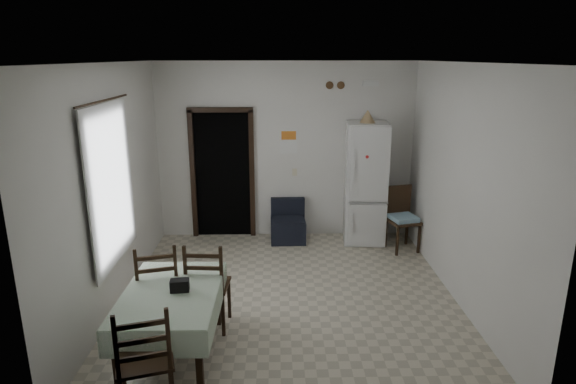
# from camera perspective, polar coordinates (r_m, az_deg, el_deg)

# --- Properties ---
(ground) EXTENTS (4.50, 4.50, 0.00)m
(ground) POSITION_cam_1_polar(r_m,az_deg,el_deg) (6.31, 0.10, -12.26)
(ground) COLOR #B9B097
(ground) RESTS_ON ground
(ceiling) EXTENTS (4.20, 4.50, 0.02)m
(ceiling) POSITION_cam_1_polar(r_m,az_deg,el_deg) (5.56, 0.12, 15.12)
(ceiling) COLOR white
(ceiling) RESTS_ON ground
(wall_back) EXTENTS (4.20, 0.02, 2.90)m
(wall_back) POSITION_cam_1_polar(r_m,az_deg,el_deg) (7.96, -0.28, 4.83)
(wall_back) COLOR silver
(wall_back) RESTS_ON ground
(wall_front) EXTENTS (4.20, 0.02, 2.90)m
(wall_front) POSITION_cam_1_polar(r_m,az_deg,el_deg) (3.65, 0.98, -8.79)
(wall_front) COLOR silver
(wall_front) RESTS_ON ground
(wall_left) EXTENTS (0.02, 4.50, 2.90)m
(wall_left) POSITION_cam_1_polar(r_m,az_deg,el_deg) (6.09, -20.05, 0.41)
(wall_left) COLOR silver
(wall_left) RESTS_ON ground
(wall_right) EXTENTS (0.02, 4.50, 2.90)m
(wall_right) POSITION_cam_1_polar(r_m,az_deg,el_deg) (6.18, 19.96, 0.64)
(wall_right) COLOR silver
(wall_right) RESTS_ON ground
(doorway) EXTENTS (1.06, 0.52, 2.22)m
(doorway) POSITION_cam_1_polar(r_m,az_deg,el_deg) (8.29, -7.59, 2.38)
(doorway) COLOR black
(doorway) RESTS_ON ground
(window_recess) EXTENTS (0.10, 1.20, 1.60)m
(window_recess) POSITION_cam_1_polar(r_m,az_deg,el_deg) (5.90, -21.20, 0.82)
(window_recess) COLOR silver
(window_recess) RESTS_ON ground
(curtain) EXTENTS (0.02, 1.45, 1.85)m
(curtain) POSITION_cam_1_polar(r_m,az_deg,el_deg) (5.86, -20.19, 0.83)
(curtain) COLOR beige
(curtain) RESTS_ON ground
(curtain_rod) EXTENTS (0.02, 1.60, 0.02)m
(curtain_rod) POSITION_cam_1_polar(r_m,az_deg,el_deg) (5.71, -21.01, 10.09)
(curtain_rod) COLOR black
(curtain_rod) RESTS_ON ground
(calendar) EXTENTS (0.28, 0.02, 0.40)m
(calendar) POSITION_cam_1_polar(r_m,az_deg,el_deg) (7.92, 0.08, 6.02)
(calendar) COLOR white
(calendar) RESTS_ON ground
(calendar_image) EXTENTS (0.24, 0.01, 0.14)m
(calendar_image) POSITION_cam_1_polar(r_m,az_deg,el_deg) (7.90, 0.08, 6.73)
(calendar_image) COLOR orange
(calendar_image) RESTS_ON ground
(light_switch) EXTENTS (0.08, 0.02, 0.12)m
(light_switch) POSITION_cam_1_polar(r_m,az_deg,el_deg) (8.03, 0.79, 2.36)
(light_switch) COLOR beige
(light_switch) RESTS_ON ground
(vent_left) EXTENTS (0.12, 0.03, 0.12)m
(vent_left) POSITION_cam_1_polar(r_m,az_deg,el_deg) (7.85, 4.95, 12.49)
(vent_left) COLOR #523820
(vent_left) RESTS_ON ground
(vent_right) EXTENTS (0.12, 0.03, 0.12)m
(vent_right) POSITION_cam_1_polar(r_m,az_deg,el_deg) (7.88, 6.28, 12.47)
(vent_right) COLOR #523820
(vent_right) RESTS_ON ground
(emergency_light) EXTENTS (0.25, 0.07, 0.09)m
(emergency_light) POSITION_cam_1_polar(r_m,az_deg,el_deg) (7.92, 9.76, 12.58)
(emergency_light) COLOR white
(emergency_light) RESTS_ON ground
(fridge) EXTENTS (0.69, 0.69, 1.97)m
(fridge) POSITION_cam_1_polar(r_m,az_deg,el_deg) (7.88, 9.12, 1.04)
(fridge) COLOR silver
(fridge) RESTS_ON ground
(tan_cone) EXTENTS (0.27, 0.27, 0.20)m
(tan_cone) POSITION_cam_1_polar(r_m,az_deg,el_deg) (7.64, 9.42, 8.85)
(tan_cone) COLOR tan
(tan_cone) RESTS_ON fridge
(navy_seat) EXTENTS (0.58, 0.56, 0.68)m
(navy_seat) POSITION_cam_1_polar(r_m,az_deg,el_deg) (7.94, -0.00, -3.49)
(navy_seat) COLOR black
(navy_seat) RESTS_ON ground
(corner_chair) EXTENTS (0.53, 0.53, 1.01)m
(corner_chair) POSITION_cam_1_polar(r_m,az_deg,el_deg) (7.74, 13.50, -3.20)
(corner_chair) COLOR black
(corner_chair) RESTS_ON ground
(dining_table) EXTENTS (0.95, 1.42, 0.73)m
(dining_table) POSITION_cam_1_polar(r_m,az_deg,el_deg) (5.15, -13.47, -15.00)
(dining_table) COLOR #B3CAAC
(dining_table) RESTS_ON ground
(black_bag) EXTENTS (0.19, 0.13, 0.12)m
(black_bag) POSITION_cam_1_polar(r_m,az_deg,el_deg) (4.94, -12.72, -10.74)
(black_bag) COLOR black
(black_bag) RESTS_ON dining_table
(dining_chair_far_left) EXTENTS (0.56, 0.56, 1.07)m
(dining_chair_far_left) POSITION_cam_1_polar(r_m,az_deg,el_deg) (5.55, -15.15, -10.75)
(dining_chair_far_left) COLOR black
(dining_chair_far_left) RESTS_ON ground
(dining_chair_far_right) EXTENTS (0.48, 0.48, 1.05)m
(dining_chair_far_right) POSITION_cam_1_polar(r_m,az_deg,el_deg) (5.52, -9.44, -10.68)
(dining_chair_far_right) COLOR black
(dining_chair_far_right) RESTS_ON ground
(dining_chair_near_head) EXTENTS (0.57, 0.57, 1.07)m
(dining_chair_near_head) POSITION_cam_1_polar(r_m,az_deg,el_deg) (4.42, -16.62, -18.33)
(dining_chair_near_head) COLOR black
(dining_chair_near_head) RESTS_ON ground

